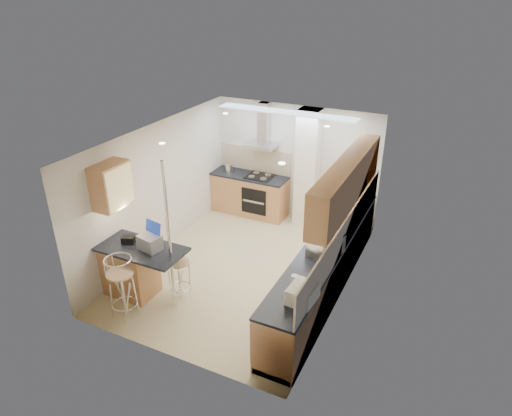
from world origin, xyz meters
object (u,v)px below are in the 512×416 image
at_px(microwave, 326,246).
at_px(laptop, 150,243).
at_px(bread_bin, 303,293).
at_px(bar_stool_end, 179,274).
at_px(bar_stool_near, 122,288).

height_order(microwave, laptop, microwave).
height_order(laptop, bread_bin, laptop).
xyz_separation_m(bar_stool_end, bread_bin, (2.23, -0.35, 0.57)).
bearing_deg(bread_bin, bar_stool_near, -166.98).
bearing_deg(bread_bin, microwave, 97.91).
bearing_deg(bread_bin, laptop, -179.52).
bearing_deg(laptop, bar_stool_near, -91.36).
distance_m(microwave, laptop, 2.74).
relative_size(bar_stool_end, bread_bin, 2.16).
bearing_deg(bar_stool_near, microwave, 20.37).
xyz_separation_m(bar_stool_near, bread_bin, (2.74, 0.44, 0.50)).
xyz_separation_m(laptop, bread_bin, (2.60, -0.16, -0.03)).
bearing_deg(laptop, microwave, 34.28).
distance_m(microwave, bread_bin, 1.23).
relative_size(microwave, bread_bin, 1.29).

